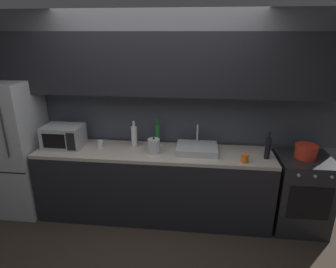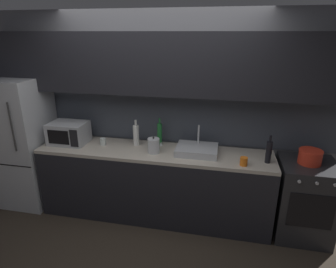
# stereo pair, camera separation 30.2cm
# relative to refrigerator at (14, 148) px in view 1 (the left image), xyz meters

# --- Properties ---
(ground_plane) EXTENTS (10.00, 10.00, 0.00)m
(ground_plane) POSITION_rel_refrigerator_xyz_m (1.79, -0.90, -0.86)
(ground_plane) COLOR #2D261E
(back_wall) EXTENTS (4.57, 0.44, 2.50)m
(back_wall) POSITION_rel_refrigerator_xyz_m (1.79, 0.30, 0.69)
(back_wall) COLOR slate
(back_wall) RESTS_ON ground
(counter_run) EXTENTS (2.83, 0.60, 0.90)m
(counter_run) POSITION_rel_refrigerator_xyz_m (1.79, 0.00, -0.41)
(counter_run) COLOR black
(counter_run) RESTS_ON ground
(refrigerator) EXTENTS (0.68, 0.69, 1.71)m
(refrigerator) POSITION_rel_refrigerator_xyz_m (0.00, 0.00, 0.00)
(refrigerator) COLOR #B7BABF
(refrigerator) RESTS_ON ground
(oven_range) EXTENTS (0.60, 0.62, 0.90)m
(oven_range) POSITION_rel_refrigerator_xyz_m (3.55, -0.00, -0.40)
(oven_range) COLOR #232326
(oven_range) RESTS_ON ground
(microwave) EXTENTS (0.46, 0.35, 0.27)m
(microwave) POSITION_rel_refrigerator_xyz_m (0.68, 0.02, 0.18)
(microwave) COLOR #A8AAAF
(microwave) RESTS_ON counter_run
(sink_basin) EXTENTS (0.48, 0.38, 0.30)m
(sink_basin) POSITION_rel_refrigerator_xyz_m (2.31, 0.03, 0.09)
(sink_basin) COLOR #ADAFB5
(sink_basin) RESTS_ON counter_run
(kettle) EXTENTS (0.18, 0.14, 0.20)m
(kettle) POSITION_rel_refrigerator_xyz_m (1.81, -0.06, 0.13)
(kettle) COLOR #B7BABF
(kettle) RESTS_ON counter_run
(wine_bottle_white) EXTENTS (0.07, 0.07, 0.33)m
(wine_bottle_white) POSITION_rel_refrigerator_xyz_m (1.54, 0.13, 0.18)
(wine_bottle_white) COLOR silver
(wine_bottle_white) RESTS_ON counter_run
(wine_bottle_green) EXTENTS (0.06, 0.06, 0.34)m
(wine_bottle_green) POSITION_rel_refrigerator_xyz_m (1.82, 0.22, 0.18)
(wine_bottle_green) COLOR #1E6B2D
(wine_bottle_green) RESTS_ON counter_run
(wine_bottle_dark) EXTENTS (0.06, 0.06, 0.31)m
(wine_bottle_dark) POSITION_rel_refrigerator_xyz_m (3.10, -0.07, 0.17)
(wine_bottle_dark) COLOR black
(wine_bottle_dark) RESTS_ON counter_run
(mug_orange) EXTENTS (0.08, 0.08, 0.09)m
(mug_orange) POSITION_rel_refrigerator_xyz_m (2.84, -0.20, 0.09)
(mug_orange) COLOR orange
(mug_orange) RESTS_ON counter_run
(mug_clear) EXTENTS (0.07, 0.07, 0.09)m
(mug_clear) POSITION_rel_refrigerator_xyz_m (1.13, 0.05, 0.09)
(mug_clear) COLOR silver
(mug_clear) RESTS_ON counter_run
(cooking_pot) EXTENTS (0.24, 0.24, 0.16)m
(cooking_pot) POSITION_rel_refrigerator_xyz_m (3.53, 0.00, 0.12)
(cooking_pot) COLOR red
(cooking_pot) RESTS_ON oven_range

